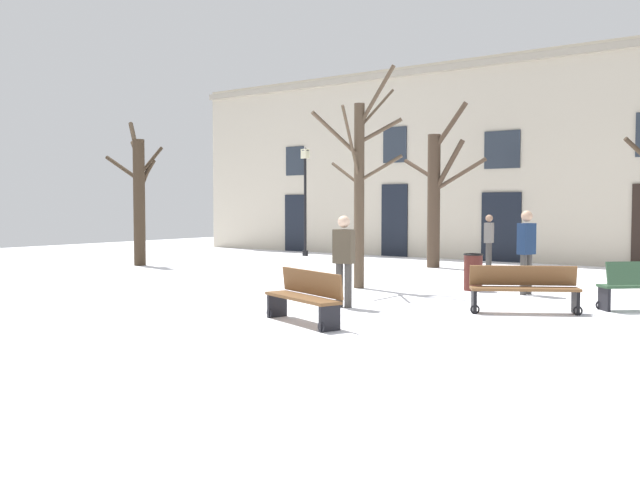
{
  "coord_description": "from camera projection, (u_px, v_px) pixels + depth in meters",
  "views": [
    {
      "loc": [
        11.18,
        -13.21,
        1.94
      ],
      "look_at": [
        0.0,
        1.89,
        0.98
      ],
      "focal_mm": 39.21,
      "sensor_mm": 36.0,
      "label": 1
    }
  ],
  "objects": [
    {
      "name": "ground_plane",
      "position": [
        275.0,
        283.0,
        17.35
      ],
      "size": [
        37.25,
        37.25,
        0.0
      ],
      "primitive_type": "plane",
      "color": "white"
    },
    {
      "name": "building_facade",
      "position": [
        449.0,
        159.0,
        24.9
      ],
      "size": [
        23.28,
        0.6,
        7.0
      ],
      "color": "#BCB29E",
      "rests_on": "ground"
    },
    {
      "name": "tree_near_facade",
      "position": [
        139.0,
        194.0,
        22.19
      ],
      "size": [
        1.6,
        1.14,
        4.68
      ],
      "color": "#382B1E",
      "rests_on": "ground"
    },
    {
      "name": "tree_left_of_center",
      "position": [
        436.0,
        194.0,
        21.39
      ],
      "size": [
        2.9,
        0.65,
        5.0
      ],
      "color": "#423326",
      "rests_on": "ground"
    },
    {
      "name": "tree_center",
      "position": [
        360.0,
        184.0,
        16.07
      ],
      "size": [
        1.97,
        1.81,
        5.05
      ],
      "color": "#4C3D2D",
      "rests_on": "ground"
    },
    {
      "name": "streetlamp",
      "position": [
        305.0,
        190.0,
        26.24
      ],
      "size": [
        0.3,
        0.3,
        4.09
      ],
      "color": "black",
      "rests_on": "ground"
    },
    {
      "name": "litter_bin",
      "position": [
        473.0,
        272.0,
        15.75
      ],
      "size": [
        0.44,
        0.44,
        0.83
      ],
      "color": "#4C1E19",
      "rests_on": "ground"
    },
    {
      "name": "bench_far_corner",
      "position": [
        305.0,
        296.0,
        11.38
      ],
      "size": [
        1.79,
        1.01,
        0.87
      ],
      "rotation": [
        0.0,
        0.0,
        5.93
      ],
      "color": "brown",
      "rests_on": "ground"
    },
    {
      "name": "bench_back_to_back_right",
      "position": [
        524.0,
        288.0,
        12.5
      ],
      "size": [
        1.85,
        1.36,
        0.85
      ],
      "rotation": [
        0.0,
        0.0,
        0.54
      ],
      "color": "brown",
      "rests_on": "ground"
    },
    {
      "name": "person_near_bench",
      "position": [
        526.0,
        248.0,
        14.99
      ],
      "size": [
        0.32,
        0.43,
        1.81
      ],
      "rotation": [
        0.0,
        0.0,
        4.41
      ],
      "color": "#403D3A",
      "rests_on": "ground"
    },
    {
      "name": "person_by_shop_door",
      "position": [
        344.0,
        256.0,
        13.14
      ],
      "size": [
        0.41,
        0.29,
        1.73
      ],
      "rotation": [
        0.0,
        0.0,
        3.33
      ],
      "color": "#403D3A",
      "rests_on": "ground"
    },
    {
      "name": "person_strolling",
      "position": [
        489.0,
        239.0,
        21.08
      ],
      "size": [
        0.28,
        0.41,
        1.63
      ],
      "rotation": [
        0.0,
        0.0,
        4.89
      ],
      "color": "#403D3A",
      "rests_on": "ground"
    }
  ]
}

